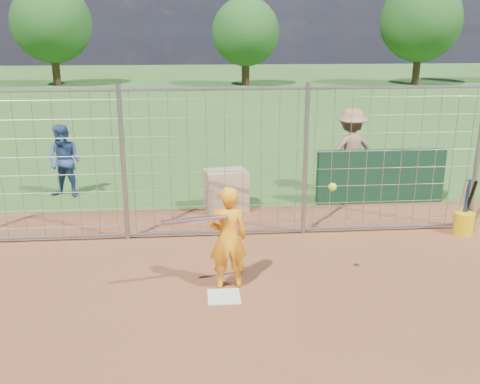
{
  "coord_description": "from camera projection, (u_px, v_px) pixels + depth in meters",
  "views": [
    {
      "loc": [
        -0.33,
        -6.56,
        3.39
      ],
      "look_at": [
        0.3,
        0.8,
        1.15
      ],
      "focal_mm": 40.0,
      "sensor_mm": 36.0,
      "label": 1
    }
  ],
  "objects": [
    {
      "name": "ground",
      "position": [
        223.0,
        290.0,
        7.26
      ],
      "size": [
        100.0,
        100.0,
        0.0
      ],
      "primitive_type": "plane",
      "color": "#2D591E",
      "rests_on": "ground"
    },
    {
      "name": "home_plate",
      "position": [
        224.0,
        297.0,
        7.07
      ],
      "size": [
        0.43,
        0.43,
        0.02
      ],
      "primitive_type": "cube",
      "color": "silver",
      "rests_on": "ground"
    },
    {
      "name": "dugout_wall",
      "position": [
        380.0,
        177.0,
        10.82
      ],
      "size": [
        2.6,
        0.2,
        1.1
      ],
      "primitive_type": "cube",
      "color": "#11381E",
      "rests_on": "ground"
    },
    {
      "name": "batter",
      "position": [
        228.0,
        238.0,
        7.15
      ],
      "size": [
        0.55,
        0.39,
        1.44
      ],
      "primitive_type": "imported",
      "rotation": [
        0.0,
        0.0,
        3.22
      ],
      "color": "orange",
      "rests_on": "ground"
    },
    {
      "name": "bystander_a",
      "position": [
        65.0,
        161.0,
        11.15
      ],
      "size": [
        0.89,
        0.78,
        1.54
      ],
      "primitive_type": "imported",
      "rotation": [
        0.0,
        0.0,
        -0.3
      ],
      "color": "navy",
      "rests_on": "ground"
    },
    {
      "name": "bystander_c",
      "position": [
        350.0,
        151.0,
        11.45
      ],
      "size": [
        1.28,
        0.88,
        1.82
      ],
      "primitive_type": "imported",
      "rotation": [
        0.0,
        0.0,
        3.33
      ],
      "color": "#926850",
      "rests_on": "ground"
    },
    {
      "name": "equipment_bin",
      "position": [
        226.0,
        190.0,
        10.41
      ],
      "size": [
        0.88,
        0.68,
        0.8
      ],
      "primitive_type": "cube",
      "rotation": [
        0.0,
        0.0,
        0.18
      ],
      "color": "tan",
      "rests_on": "ground"
    },
    {
      "name": "equipment_in_play",
      "position": [
        228.0,
        212.0,
        6.8
      ],
      "size": [
        2.22,
        0.29,
        0.51
      ],
      "color": "silver",
      "rests_on": "ground"
    },
    {
      "name": "bucket_with_bats",
      "position": [
        464.0,
        220.0,
        9.22
      ],
      "size": [
        0.34,
        0.36,
        0.98
      ],
      "color": "yellow",
      "rests_on": "ground"
    },
    {
      "name": "backstop_fence",
      "position": [
        216.0,
        165.0,
        8.81
      ],
      "size": [
        9.08,
        0.08,
        2.6
      ],
      "color": "gray",
      "rests_on": "ground"
    },
    {
      "name": "tree_line",
      "position": [
        248.0,
        25.0,
        33.26
      ],
      "size": [
        44.66,
        6.72,
        6.48
      ],
      "color": "#3F2B19",
      "rests_on": "ground"
    }
  ]
}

